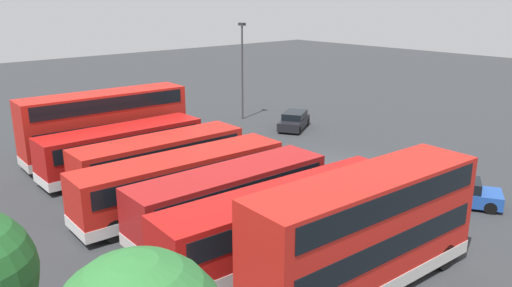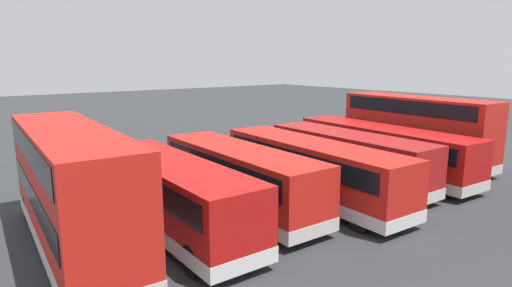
{
  "view_description": "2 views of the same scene",
  "coord_description": "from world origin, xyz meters",
  "px_view_note": "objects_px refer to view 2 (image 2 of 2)",
  "views": [
    {
      "loc": [
        -20.98,
        24.99,
        10.76
      ],
      "look_at": [
        2.67,
        3.99,
        1.5
      ],
      "focal_mm": 35.51,
      "sensor_mm": 36.0,
      "label": 1
    },
    {
      "loc": [
        14.31,
        26.13,
        6.87
      ],
      "look_at": [
        -1.77,
        5.14,
        1.68
      ],
      "focal_mm": 29.61,
      "sensor_mm": 36.0,
      "label": 2
    }
  ],
  "objects_px": {
    "car_hatchback_silver": "(61,152)",
    "car_small_green": "(291,136)",
    "bus_double_decker_near_end": "(416,129)",
    "bus_single_deck_third": "(348,157)",
    "bus_single_deck_fourth": "(311,168)",
    "waste_bin_yellow": "(224,149)",
    "bus_double_decker_seventh": "(72,186)",
    "bus_single_deck_sixth": "(173,194)",
    "bus_single_deck_fifth": "(239,176)",
    "bus_single_deck_second": "(382,149)"
  },
  "relations": [
    {
      "from": "bus_single_deck_fifth",
      "to": "bus_double_decker_seventh",
      "type": "height_order",
      "value": "bus_double_decker_seventh"
    },
    {
      "from": "bus_double_decker_near_end",
      "to": "bus_double_decker_seventh",
      "type": "relative_size",
      "value": 0.93
    },
    {
      "from": "bus_double_decker_near_end",
      "to": "car_hatchback_silver",
      "type": "distance_m",
      "value": 24.21
    },
    {
      "from": "car_hatchback_silver",
      "to": "bus_double_decker_near_end",
      "type": "bearing_deg",
      "value": 140.45
    },
    {
      "from": "bus_single_deck_fourth",
      "to": "bus_double_decker_seventh",
      "type": "xyz_separation_m",
      "value": [
        10.95,
        -1.12,
        0.83
      ]
    },
    {
      "from": "bus_single_deck_second",
      "to": "car_small_green",
      "type": "height_order",
      "value": "bus_single_deck_second"
    },
    {
      "from": "bus_double_decker_seventh",
      "to": "bus_single_deck_fourth",
      "type": "bearing_deg",
      "value": 174.17
    },
    {
      "from": "waste_bin_yellow",
      "to": "bus_single_deck_sixth",
      "type": "bearing_deg",
      "value": 48.77
    },
    {
      "from": "waste_bin_yellow",
      "to": "bus_single_deck_fifth",
      "type": "bearing_deg",
      "value": 60.46
    },
    {
      "from": "waste_bin_yellow",
      "to": "bus_single_deck_fourth",
      "type": "bearing_deg",
      "value": 79.31
    },
    {
      "from": "bus_single_deck_second",
      "to": "bus_double_decker_near_end",
      "type": "bearing_deg",
      "value": -176.29
    },
    {
      "from": "bus_double_decker_near_end",
      "to": "car_hatchback_silver",
      "type": "xyz_separation_m",
      "value": [
        18.62,
        -15.37,
        -1.75
      ]
    },
    {
      "from": "bus_double_decker_near_end",
      "to": "bus_single_deck_second",
      "type": "distance_m",
      "value": 4.02
    },
    {
      "from": "bus_single_deck_fifth",
      "to": "bus_double_decker_seventh",
      "type": "bearing_deg",
      "value": -1.46
    },
    {
      "from": "bus_single_deck_fourth",
      "to": "bus_single_deck_sixth",
      "type": "relative_size",
      "value": 1.12
    },
    {
      "from": "bus_double_decker_near_end",
      "to": "car_small_green",
      "type": "relative_size",
      "value": 2.18
    },
    {
      "from": "bus_single_deck_fourth",
      "to": "bus_single_deck_sixth",
      "type": "xyz_separation_m",
      "value": [
        7.32,
        -0.42,
        -0.0
      ]
    },
    {
      "from": "bus_single_deck_fourth",
      "to": "car_small_green",
      "type": "xyz_separation_m",
      "value": [
        -8.96,
        -11.34,
        -0.92
      ]
    },
    {
      "from": "bus_double_decker_seventh",
      "to": "waste_bin_yellow",
      "type": "bearing_deg",
      "value": -142.38
    },
    {
      "from": "bus_double_decker_seventh",
      "to": "waste_bin_yellow",
      "type": "height_order",
      "value": "bus_double_decker_seventh"
    },
    {
      "from": "bus_single_deck_fourth",
      "to": "waste_bin_yellow",
      "type": "height_order",
      "value": "bus_single_deck_fourth"
    },
    {
      "from": "bus_single_deck_fifth",
      "to": "car_hatchback_silver",
      "type": "relative_size",
      "value": 2.26
    },
    {
      "from": "car_small_green",
      "to": "bus_single_deck_third",
      "type": "bearing_deg",
      "value": 62.58
    },
    {
      "from": "car_hatchback_silver",
      "to": "car_small_green",
      "type": "distance_m",
      "value": 17.63
    },
    {
      "from": "bus_double_decker_near_end",
      "to": "bus_single_deck_fourth",
      "type": "height_order",
      "value": "bus_double_decker_near_end"
    },
    {
      "from": "bus_single_deck_second",
      "to": "car_hatchback_silver",
      "type": "bearing_deg",
      "value": -46.77
    },
    {
      "from": "bus_single_deck_fourth",
      "to": "bus_single_deck_fifth",
      "type": "distance_m",
      "value": 3.81
    },
    {
      "from": "bus_single_deck_third",
      "to": "bus_single_deck_fourth",
      "type": "relative_size",
      "value": 0.89
    },
    {
      "from": "bus_double_decker_seventh",
      "to": "bus_double_decker_near_end",
      "type": "bearing_deg",
      "value": 179.67
    },
    {
      "from": "bus_single_deck_fourth",
      "to": "car_hatchback_silver",
      "type": "bearing_deg",
      "value": -64.13
    },
    {
      "from": "bus_single_deck_fifth",
      "to": "car_hatchback_silver",
      "type": "height_order",
      "value": "bus_single_deck_fifth"
    },
    {
      "from": "bus_single_deck_sixth",
      "to": "car_small_green",
      "type": "relative_size",
      "value": 2.14
    },
    {
      "from": "bus_single_deck_sixth",
      "to": "bus_double_decker_seventh",
      "type": "xyz_separation_m",
      "value": [
        3.63,
        -0.69,
        0.83
      ]
    },
    {
      "from": "bus_single_deck_third",
      "to": "bus_double_decker_near_end",
      "type": "bearing_deg",
      "value": -175.95
    },
    {
      "from": "bus_single_deck_fourth",
      "to": "bus_double_decker_seventh",
      "type": "relative_size",
      "value": 1.02
    },
    {
      "from": "car_hatchback_silver",
      "to": "waste_bin_yellow",
      "type": "bearing_deg",
      "value": 152.71
    },
    {
      "from": "car_small_green",
      "to": "bus_double_decker_seventh",
      "type": "bearing_deg",
      "value": 27.18
    },
    {
      "from": "bus_single_deck_third",
      "to": "bus_single_deck_fourth",
      "type": "xyz_separation_m",
      "value": [
        3.32,
        0.47,
        0.0
      ]
    },
    {
      "from": "bus_single_deck_fourth",
      "to": "waste_bin_yellow",
      "type": "relative_size",
      "value": 12.12
    },
    {
      "from": "bus_single_deck_third",
      "to": "car_small_green",
      "type": "height_order",
      "value": "bus_single_deck_third"
    },
    {
      "from": "bus_single_deck_second",
      "to": "bus_single_deck_fifth",
      "type": "bearing_deg",
      "value": -1.06
    },
    {
      "from": "bus_single_deck_third",
      "to": "bus_single_deck_sixth",
      "type": "height_order",
      "value": "same"
    },
    {
      "from": "bus_double_decker_near_end",
      "to": "car_small_green",
      "type": "bearing_deg",
      "value": -80.58
    },
    {
      "from": "bus_single_deck_sixth",
      "to": "waste_bin_yellow",
      "type": "distance_m",
      "value": 14.36
    },
    {
      "from": "bus_single_deck_third",
      "to": "bus_double_decker_seventh",
      "type": "height_order",
      "value": "bus_double_decker_seventh"
    },
    {
      "from": "bus_single_deck_second",
      "to": "bus_single_deck_fourth",
      "type": "height_order",
      "value": "same"
    },
    {
      "from": "bus_single_deck_second",
      "to": "bus_double_decker_seventh",
      "type": "xyz_separation_m",
      "value": [
        17.7,
        -0.38,
        0.82
      ]
    },
    {
      "from": "bus_double_decker_seventh",
      "to": "car_hatchback_silver",
      "type": "relative_size",
      "value": 2.49
    },
    {
      "from": "bus_single_deck_sixth",
      "to": "car_hatchback_silver",
      "type": "relative_size",
      "value": 2.28
    },
    {
      "from": "bus_double_decker_near_end",
      "to": "car_hatchback_silver",
      "type": "bearing_deg",
      "value": -39.55
    }
  ]
}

